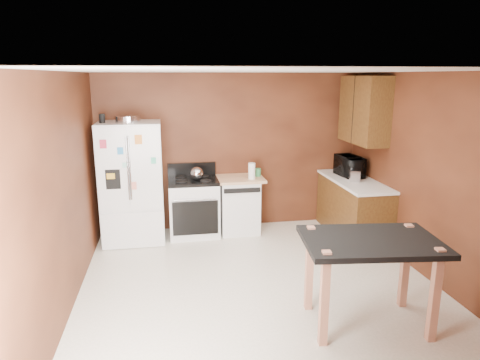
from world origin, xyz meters
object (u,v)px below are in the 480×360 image
object	(u,v)px
toaster	(354,175)
roasting_pan	(128,119)
dishwasher	(239,204)
island	(370,252)
kettle	(197,174)
green_canister	(257,172)
microwave	(350,167)
paper_towel	(252,171)
refrigerator	(132,183)
pen_cup	(102,118)
gas_range	(194,206)

from	to	relation	value
toaster	roasting_pan	bearing A→B (deg)	-172.60
dishwasher	island	size ratio (longest dim) A/B	0.64
roasting_pan	dishwasher	bearing A→B (deg)	3.45
kettle	green_canister	size ratio (longest dim) A/B	1.68
microwave	dishwasher	xyz separation A→B (m)	(-1.74, 0.24, -0.59)
kettle	paper_towel	bearing A→B (deg)	-2.48
kettle	refrigerator	bearing A→B (deg)	179.72
dishwasher	island	distance (m)	2.98
pen_cup	gas_range	xyz separation A→B (m)	(1.27, 0.11, -1.40)
gas_range	island	xyz separation A→B (m)	(1.53, -2.83, 0.32)
kettle	pen_cup	bearing A→B (deg)	-178.18
refrigerator	island	bearing A→B (deg)	-48.55
pen_cup	kettle	xyz separation A→B (m)	(1.32, 0.04, -0.86)
paper_towel	dishwasher	world-z (taller)	paper_towel
gas_range	paper_towel	bearing A→B (deg)	-6.44
gas_range	island	distance (m)	3.23
gas_range	microwave	bearing A→B (deg)	-4.98
toaster	island	size ratio (longest dim) A/B	0.17
kettle	paper_towel	xyz separation A→B (m)	(0.85, -0.04, 0.01)
pen_cup	toaster	size ratio (longest dim) A/B	0.55
pen_cup	dishwasher	world-z (taller)	pen_cup
green_canister	microwave	size ratio (longest dim) A/B	0.23
roasting_pan	microwave	bearing A→B (deg)	-2.38
island	dishwasher	bearing A→B (deg)	105.91
kettle	toaster	world-z (taller)	kettle
kettle	refrigerator	distance (m)	0.97
toaster	refrigerator	size ratio (longest dim) A/B	0.13
pen_cup	microwave	size ratio (longest dim) A/B	0.24
kettle	green_canister	xyz separation A→B (m)	(0.98, 0.14, -0.05)
kettle	green_canister	distance (m)	0.99
roasting_pan	island	size ratio (longest dim) A/B	0.26
paper_towel	gas_range	size ratio (longest dim) A/B	0.23
roasting_pan	toaster	size ratio (longest dim) A/B	1.58
roasting_pan	pen_cup	size ratio (longest dim) A/B	2.86
refrigerator	toaster	bearing A→B (deg)	-7.91
green_canister	toaster	bearing A→B (deg)	-23.67
kettle	microwave	bearing A→B (deg)	-3.55
roasting_pan	pen_cup	xyz separation A→B (m)	(-0.35, -0.03, 0.02)
kettle	gas_range	bearing A→B (deg)	130.36
toaster	pen_cup	bearing A→B (deg)	-171.36
kettle	dishwasher	size ratio (longest dim) A/B	0.23
kettle	island	xyz separation A→B (m)	(1.48, -2.76, -0.22)
green_canister	roasting_pan	bearing A→B (deg)	-175.50
kettle	toaster	xyz separation A→B (m)	(2.35, -0.46, -0.02)
pen_cup	refrigerator	world-z (taller)	pen_cup
dishwasher	kettle	bearing A→B (deg)	-172.32
microwave	dishwasher	world-z (taller)	microwave
dishwasher	island	world-z (taller)	island
roasting_pan	kettle	xyz separation A→B (m)	(0.97, 0.01, -0.84)
green_canister	island	world-z (taller)	green_canister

